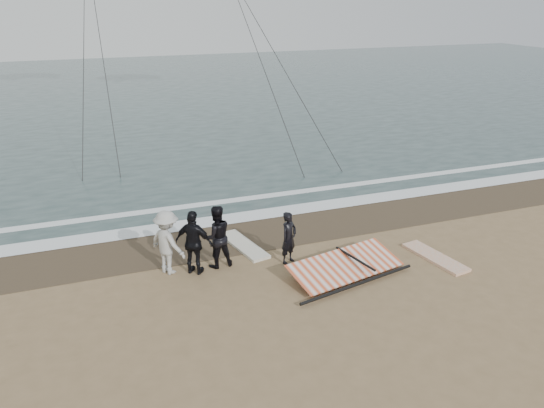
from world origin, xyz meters
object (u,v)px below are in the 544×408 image
Objects in this scene: board_white at (435,257)px; board_cream at (244,245)px; man_main at (289,238)px; sail_rig at (341,266)px.

board_white is 5.91m from board_cream.
board_white is at bearing -40.25° from board_cream.
man_main is 1.90m from board_cream.
board_cream is (-0.95, 1.46, -0.76)m from man_main.
sail_rig reaches higher than board_cream.
man_main reaches higher than board_cream.
man_main is 4.53m from board_white.
board_cream reaches higher than board_white.
board_cream is at bearing 129.51° from sail_rig.
man_main is at bearing 136.64° from sail_rig.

